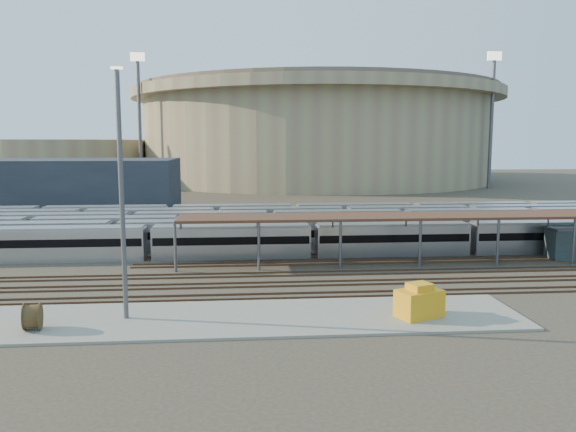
% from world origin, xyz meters
% --- Properties ---
extents(ground, '(420.00, 420.00, 0.00)m').
position_xyz_m(ground, '(0.00, 0.00, 0.00)').
color(ground, '#383026').
rests_on(ground, ground).
extents(apron, '(50.00, 9.00, 0.20)m').
position_xyz_m(apron, '(-5.00, -15.00, 0.10)').
color(apron, gray).
rests_on(apron, ground).
extents(subway_trains, '(128.12, 23.90, 3.60)m').
position_xyz_m(subway_trains, '(0.87, 18.50, 1.80)').
color(subway_trains, '#AFB0B4').
rests_on(subway_trains, ground).
extents(inspection_shed, '(60.30, 6.00, 5.30)m').
position_xyz_m(inspection_shed, '(22.00, 4.00, 4.98)').
color(inspection_shed, '#515055').
rests_on(inspection_shed, ground).
extents(empty_tracks, '(170.00, 9.62, 0.18)m').
position_xyz_m(empty_tracks, '(0.00, -5.00, 0.09)').
color(empty_tracks, '#4C3323').
rests_on(empty_tracks, ground).
extents(stadium, '(124.00, 124.00, 32.50)m').
position_xyz_m(stadium, '(25.00, 140.00, 16.47)').
color(stadium, gray).
rests_on(stadium, ground).
extents(secondary_arena, '(56.00, 56.00, 14.00)m').
position_xyz_m(secondary_arena, '(-60.00, 130.00, 7.00)').
color(secondary_arena, gray).
rests_on(secondary_arena, ground).
extents(service_building, '(42.00, 20.00, 10.00)m').
position_xyz_m(service_building, '(-35.00, 55.00, 5.00)').
color(service_building, '#1E232D').
rests_on(service_building, ground).
extents(floodlight_0, '(4.00, 1.00, 38.40)m').
position_xyz_m(floodlight_0, '(-30.00, 110.00, 20.65)').
color(floodlight_0, '#515055').
rests_on(floodlight_0, ground).
extents(floodlight_2, '(4.00, 1.00, 38.40)m').
position_xyz_m(floodlight_2, '(70.00, 100.00, 20.65)').
color(floodlight_2, '#515055').
rests_on(floodlight_2, ground).
extents(floodlight_3, '(4.00, 1.00, 38.40)m').
position_xyz_m(floodlight_3, '(-10.00, 160.00, 20.65)').
color(floodlight_3, '#515055').
rests_on(floodlight_3, ground).
extents(cable_reel_east, '(1.38, 2.09, 1.94)m').
position_xyz_m(cable_reel_east, '(-15.85, -16.70, 1.17)').
color(cable_reel_east, '#513B20').
rests_on(cable_reel_east, apron).
extents(yard_light_pole, '(0.80, 0.36, 18.35)m').
position_xyz_m(yard_light_pole, '(-9.87, -14.55, 9.46)').
color(yard_light_pole, '#515055').
rests_on(yard_light_pole, apron).
extents(yellow_equipment, '(3.83, 3.15, 2.06)m').
position_xyz_m(yellow_equipment, '(12.05, -16.05, 1.23)').
color(yellow_equipment, orange).
rests_on(yellow_equipment, apron).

